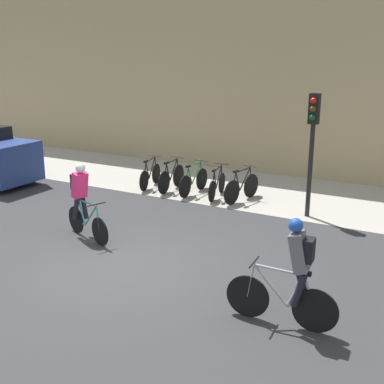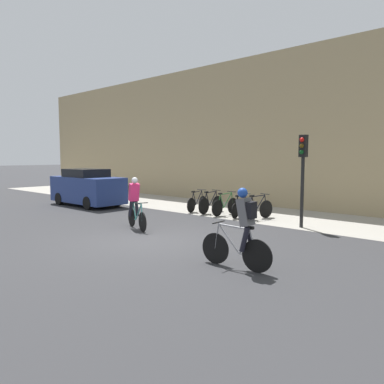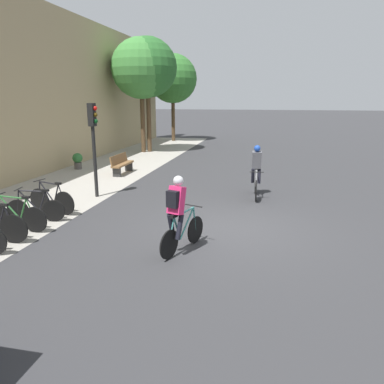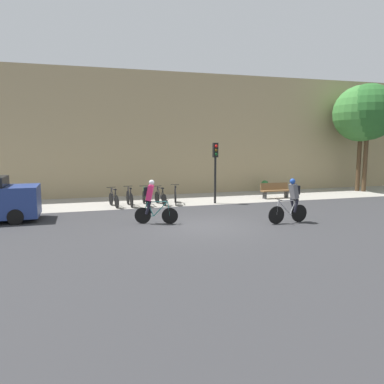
{
  "view_description": "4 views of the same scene",
  "coord_description": "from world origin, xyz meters",
  "views": [
    {
      "loc": [
        5.53,
        -7.11,
        4.12
      ],
      "look_at": [
        0.09,
        2.69,
        0.92
      ],
      "focal_mm": 45.0,
      "sensor_mm": 36.0,
      "label": 1
    },
    {
      "loc": [
        8.24,
        -7.13,
        2.46
      ],
      "look_at": [
        -0.35,
        2.22,
        1.26
      ],
      "focal_mm": 35.0,
      "sensor_mm": 36.0,
      "label": 2
    },
    {
      "loc": [
        -9.39,
        -1.03,
        3.39
      ],
      "look_at": [
        0.83,
        1.2,
        0.74
      ],
      "focal_mm": 35.0,
      "sensor_mm": 36.0,
      "label": 3
    },
    {
      "loc": [
        -4.48,
        -13.58,
        3.23
      ],
      "look_at": [
        0.31,
        2.46,
        1.0
      ],
      "focal_mm": 35.0,
      "sensor_mm": 36.0,
      "label": 4
    }
  ],
  "objects": [
    {
      "name": "ground",
      "position": [
        0.0,
        0.0,
        0.0
      ],
      "size": [
        200.0,
        200.0,
        0.0
      ],
      "primitive_type": "plane",
      "color": "#333335"
    },
    {
      "name": "cyclist_pink",
      "position": [
        -1.83,
        0.93,
        0.95
      ],
      "size": [
        1.65,
        0.68,
        1.77
      ],
      "color": "black",
      "rests_on": "ground"
    },
    {
      "name": "parked_bike_3",
      "position": [
        -0.54,
        5.38,
        0.39
      ],
      "size": [
        0.46,
        1.64,
        0.95
      ],
      "color": "black",
      "rests_on": "ground"
    },
    {
      "name": "building_facade",
      "position": [
        0.0,
        9.3,
        3.74
      ],
      "size": [
        44.0,
        0.6,
        7.47
      ],
      "primitive_type": "cube",
      "color": "tan",
      "rests_on": "ground"
    },
    {
      "name": "parked_bike_0",
      "position": [
        -2.94,
        5.38,
        0.4
      ],
      "size": [
        0.49,
        1.65,
        0.96
      ],
      "color": "black",
      "rests_on": "ground"
    },
    {
      "name": "kerb_strip",
      "position": [
        0.0,
        6.75,
        0.0
      ],
      "size": [
        44.0,
        4.5,
        0.01
      ],
      "primitive_type": "cube",
      "color": "#A39E93",
      "rests_on": "ground"
    },
    {
      "name": "parked_bike_1",
      "position": [
        -2.14,
        5.38,
        0.42
      ],
      "size": [
        0.46,
        1.7,
        0.99
      ],
      "color": "black",
      "rests_on": "ground"
    },
    {
      "name": "traffic_light_pole",
      "position": [
        2.33,
        4.94,
        2.24
      ],
      "size": [
        0.26,
        0.3,
        3.21
      ],
      "color": "black",
      "rests_on": "ground"
    },
    {
      "name": "parked_bike_4",
      "position": [
        0.26,
        5.38,
        0.42
      ],
      "size": [
        0.5,
        1.67,
        0.99
      ],
      "color": "black",
      "rests_on": "ground"
    },
    {
      "name": "cyclist_grey",
      "position": [
        3.63,
        -0.49,
        0.95
      ],
      "size": [
        1.8,
        0.46,
        1.8
      ],
      "color": "black",
      "rests_on": "ground"
    },
    {
      "name": "parked_bike_2",
      "position": [
        -1.34,
        5.38,
        0.41
      ],
      "size": [
        0.46,
        1.74,
        0.98
      ],
      "color": "black",
      "rests_on": "ground"
    }
  ]
}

